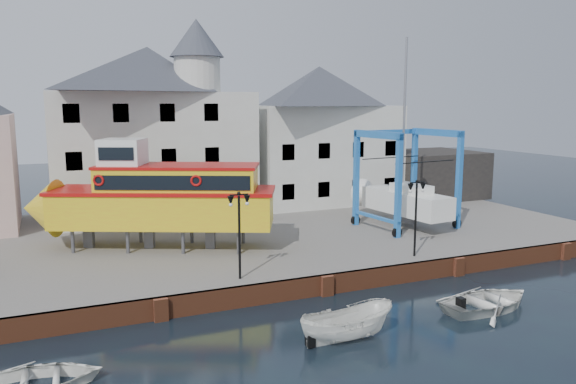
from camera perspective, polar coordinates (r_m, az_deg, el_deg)
name	(u,v)px	position (r m, az deg, el deg)	size (l,w,h in m)	color
ground	(326,295)	(27.82, 3.91, -10.42)	(140.00, 140.00, 0.00)	black
hardstanding	(250,236)	(37.38, -3.86, -4.51)	(44.00, 22.00, 1.00)	#656057
quay_wall	(325,285)	(27.74, 3.82, -9.38)	(44.00, 0.47, 1.00)	brown
building_white_main	(152,129)	(42.32, -13.63, 6.22)	(14.00, 8.30, 14.00)	silver
building_white_right	(319,135)	(47.31, 3.14, 5.84)	(12.00, 8.00, 11.20)	silver
shed_dark	(429,174)	(51.26, 14.17, 1.79)	(8.00, 7.00, 4.00)	black
lamp_post_left	(239,213)	(26.27, -4.99, -2.16)	(1.12, 0.32, 4.20)	black
lamp_post_right	(416,199)	(30.85, 12.91, -0.66)	(1.12, 0.32, 4.20)	black
tour_boat	(149,197)	(32.82, -13.98, -0.52)	(14.48, 9.16, 6.26)	#59595E
travel_lift	(399,194)	(38.88, 11.19, -0.24)	(6.30, 8.43, 12.45)	#1A67A9
motorboat_a	(347,341)	(22.99, 5.99, -14.78)	(1.52, 4.05, 1.56)	white
motorboat_b	(488,309)	(27.61, 19.67, -11.10)	(3.42, 4.78, 0.99)	white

